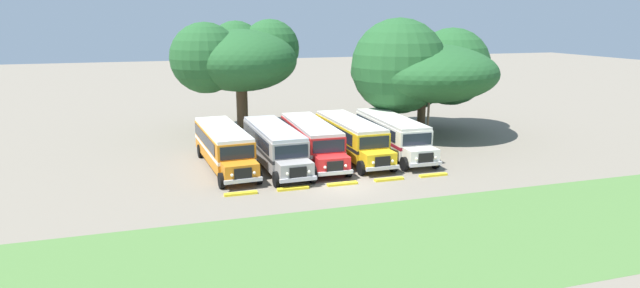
{
  "coord_description": "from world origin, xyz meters",
  "views": [
    {
      "loc": [
        -10.95,
        -30.35,
        10.3
      ],
      "look_at": [
        0.0,
        4.71,
        1.6
      ],
      "focal_mm": 29.65,
      "sensor_mm": 36.0,
      "label": 1
    }
  ],
  "objects_px": {
    "parked_bus_slot_0": "(224,145)",
    "parked_bus_slot_1": "(275,144)",
    "parked_bus_slot_4": "(392,134)",
    "secondary_tree": "(419,69)",
    "utility_pole": "(429,101)",
    "broad_shade_tree": "(238,57)",
    "parked_bus_slot_2": "(312,139)",
    "parked_bus_slot_3": "(351,136)"
  },
  "relations": [
    {
      "from": "utility_pole",
      "to": "secondary_tree",
      "type": "bearing_deg",
      "value": 74.52
    },
    {
      "from": "parked_bus_slot_0",
      "to": "parked_bus_slot_3",
      "type": "relative_size",
      "value": 1.01
    },
    {
      "from": "parked_bus_slot_4",
      "to": "broad_shade_tree",
      "type": "bearing_deg",
      "value": -139.2
    },
    {
      "from": "parked_bus_slot_0",
      "to": "parked_bus_slot_4",
      "type": "relative_size",
      "value": 1.01
    },
    {
      "from": "parked_bus_slot_0",
      "to": "parked_bus_slot_1",
      "type": "xyz_separation_m",
      "value": [
        3.53,
        -0.76,
        0.0
      ]
    },
    {
      "from": "parked_bus_slot_0",
      "to": "secondary_tree",
      "type": "xyz_separation_m",
      "value": [
        18.66,
        6.6,
        4.28
      ]
    },
    {
      "from": "parked_bus_slot_0",
      "to": "parked_bus_slot_3",
      "type": "distance_m",
      "value": 9.67
    },
    {
      "from": "parked_bus_slot_1",
      "to": "parked_bus_slot_4",
      "type": "relative_size",
      "value": 1.0
    },
    {
      "from": "parked_bus_slot_4",
      "to": "broad_shade_tree",
      "type": "relative_size",
      "value": 0.89
    },
    {
      "from": "parked_bus_slot_0",
      "to": "parked_bus_slot_1",
      "type": "distance_m",
      "value": 3.61
    },
    {
      "from": "utility_pole",
      "to": "broad_shade_tree",
      "type": "bearing_deg",
      "value": 145.72
    },
    {
      "from": "broad_shade_tree",
      "to": "secondary_tree",
      "type": "bearing_deg",
      "value": -19.69
    },
    {
      "from": "parked_bus_slot_3",
      "to": "secondary_tree",
      "type": "relative_size",
      "value": 0.75
    },
    {
      "from": "parked_bus_slot_2",
      "to": "parked_bus_slot_4",
      "type": "distance_m",
      "value": 6.62
    },
    {
      "from": "parked_bus_slot_1",
      "to": "parked_bus_slot_3",
      "type": "bearing_deg",
      "value": 95.51
    },
    {
      "from": "parked_bus_slot_0",
      "to": "broad_shade_tree",
      "type": "distance_m",
      "value": 13.65
    },
    {
      "from": "parked_bus_slot_2",
      "to": "parked_bus_slot_4",
      "type": "height_order",
      "value": "same"
    },
    {
      "from": "parked_bus_slot_2",
      "to": "broad_shade_tree",
      "type": "height_order",
      "value": "broad_shade_tree"
    },
    {
      "from": "parked_bus_slot_0",
      "to": "parked_bus_slot_3",
      "type": "bearing_deg",
      "value": 86.01
    },
    {
      "from": "parked_bus_slot_3",
      "to": "parked_bus_slot_4",
      "type": "distance_m",
      "value": 3.43
    },
    {
      "from": "secondary_tree",
      "to": "parked_bus_slot_0",
      "type": "bearing_deg",
      "value": -160.53
    },
    {
      "from": "parked_bus_slot_0",
      "to": "parked_bus_slot_4",
      "type": "bearing_deg",
      "value": 85.88
    },
    {
      "from": "parked_bus_slot_0",
      "to": "parked_bus_slot_1",
      "type": "relative_size",
      "value": 1.01
    },
    {
      "from": "parked_bus_slot_1",
      "to": "secondary_tree",
      "type": "relative_size",
      "value": 0.75
    },
    {
      "from": "parked_bus_slot_4",
      "to": "broad_shade_tree",
      "type": "xyz_separation_m",
      "value": [
        -10.06,
        12.16,
        5.36
      ]
    },
    {
      "from": "parked_bus_slot_0",
      "to": "utility_pole",
      "type": "bearing_deg",
      "value": 93.38
    },
    {
      "from": "parked_bus_slot_1",
      "to": "parked_bus_slot_4",
      "type": "distance_m",
      "value": 9.61
    },
    {
      "from": "parked_bus_slot_4",
      "to": "secondary_tree",
      "type": "distance_m",
      "value": 9.61
    },
    {
      "from": "parked_bus_slot_1",
      "to": "secondary_tree",
      "type": "xyz_separation_m",
      "value": [
        15.13,
        7.36,
        4.28
      ]
    },
    {
      "from": "parked_bus_slot_0",
      "to": "utility_pole",
      "type": "distance_m",
      "value": 17.75
    },
    {
      "from": "parked_bus_slot_1",
      "to": "parked_bus_slot_0",
      "type": "bearing_deg",
      "value": -104.2
    },
    {
      "from": "parked_bus_slot_2",
      "to": "utility_pole",
      "type": "distance_m",
      "value": 11.45
    },
    {
      "from": "parked_bus_slot_0",
      "to": "secondary_tree",
      "type": "height_order",
      "value": "secondary_tree"
    },
    {
      "from": "parked_bus_slot_2",
      "to": "utility_pole",
      "type": "bearing_deg",
      "value": 103.51
    },
    {
      "from": "parked_bus_slot_3",
      "to": "parked_bus_slot_4",
      "type": "height_order",
      "value": "same"
    },
    {
      "from": "parked_bus_slot_4",
      "to": "broad_shade_tree",
      "type": "distance_m",
      "value": 16.66
    },
    {
      "from": "parked_bus_slot_1",
      "to": "utility_pole",
      "type": "bearing_deg",
      "value": 100.57
    },
    {
      "from": "parked_bus_slot_0",
      "to": "utility_pole",
      "type": "height_order",
      "value": "utility_pole"
    },
    {
      "from": "parked_bus_slot_1",
      "to": "secondary_tree",
      "type": "distance_m",
      "value": 17.36
    },
    {
      "from": "parked_bus_slot_2",
      "to": "broad_shade_tree",
      "type": "distance_m",
      "value": 13.83
    },
    {
      "from": "parked_bus_slot_0",
      "to": "broad_shade_tree",
      "type": "xyz_separation_m",
      "value": [
        3.04,
        12.18,
        5.36
      ]
    },
    {
      "from": "secondary_tree",
      "to": "utility_pole",
      "type": "relative_size",
      "value": 2.13
    }
  ]
}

